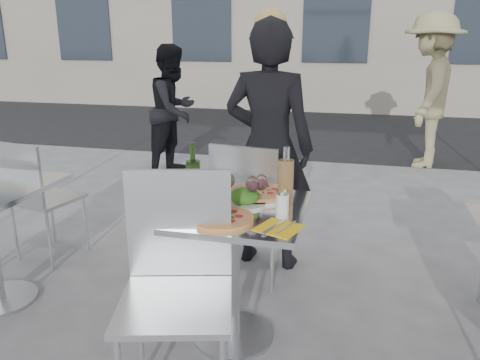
% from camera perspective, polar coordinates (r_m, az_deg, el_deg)
% --- Properties ---
extents(ground, '(80.00, 80.00, 0.00)m').
position_cam_1_polar(ground, '(2.69, -0.82, -18.53)').
color(ground, slate).
extents(street_asphalt, '(24.00, 5.00, 0.00)m').
position_cam_1_polar(street_asphalt, '(8.78, 10.23, 6.20)').
color(street_asphalt, black).
rests_on(street_asphalt, ground).
extents(main_table, '(0.72, 0.72, 0.75)m').
position_cam_1_polar(main_table, '(2.42, -0.87, -8.05)').
color(main_table, '#B7BABF').
rests_on(main_table, ground).
extents(chair_far, '(0.47, 0.48, 0.95)m').
position_cam_1_polar(chair_far, '(2.99, 1.07, -2.71)').
color(chair_far, silver).
rests_on(chair_far, ground).
extents(chair_near, '(0.57, 0.58, 1.02)m').
position_cam_1_polar(chair_near, '(2.06, -7.65, -10.91)').
color(chair_near, silver).
rests_on(chair_near, ground).
extents(side_chair_lfar, '(0.48, 0.49, 0.89)m').
position_cam_1_polar(side_chair_lfar, '(3.61, -23.67, -1.28)').
color(side_chair_lfar, silver).
rests_on(side_chair_lfar, ground).
extents(woman_diner, '(0.66, 0.46, 1.70)m').
position_cam_1_polar(woman_diner, '(3.21, 3.50, 3.97)').
color(woman_diner, black).
rests_on(woman_diner, ground).
extents(pedestrian_a, '(0.73, 0.85, 1.52)m').
position_cam_1_polar(pedestrian_a, '(5.67, -8.06, 8.43)').
color(pedestrian_a, black).
rests_on(pedestrian_a, ground).
extents(pedestrian_b, '(0.92, 1.34, 1.90)m').
position_cam_1_polar(pedestrian_b, '(6.35, 22.02, 9.99)').
color(pedestrian_b, '#978D61').
rests_on(pedestrian_b, ground).
extents(pizza_near, '(0.30, 0.30, 0.02)m').
position_cam_1_polar(pizza_near, '(2.18, -2.29, -4.68)').
color(pizza_near, tan).
rests_on(pizza_near, main_table).
extents(pizza_far, '(0.35, 0.35, 0.03)m').
position_cam_1_polar(pizza_far, '(2.52, 2.29, -1.57)').
color(pizza_far, white).
rests_on(pizza_far, main_table).
extents(salad_plate, '(0.22, 0.22, 0.09)m').
position_cam_1_polar(salad_plate, '(2.37, 0.58, -2.18)').
color(salad_plate, white).
rests_on(salad_plate, main_table).
extents(wine_bottle, '(0.07, 0.08, 0.29)m').
position_cam_1_polar(wine_bottle, '(2.47, -5.71, 0.41)').
color(wine_bottle, '#325A21').
rests_on(wine_bottle, main_table).
extents(carafe, '(0.08, 0.08, 0.29)m').
position_cam_1_polar(carafe, '(2.41, 5.61, 0.08)').
color(carafe, tan).
rests_on(carafe, main_table).
extents(sugar_shaker, '(0.06, 0.06, 0.11)m').
position_cam_1_polar(sugar_shaker, '(2.28, 5.19, -2.63)').
color(sugar_shaker, white).
rests_on(sugar_shaker, main_table).
extents(wineglass_white_a, '(0.07, 0.07, 0.16)m').
position_cam_1_polar(wineglass_white_a, '(2.41, -2.04, -0.04)').
color(wineglass_white_a, white).
rests_on(wineglass_white_a, main_table).
extents(wineglass_white_b, '(0.07, 0.07, 0.16)m').
position_cam_1_polar(wineglass_white_b, '(2.39, -1.45, -0.19)').
color(wineglass_white_b, white).
rests_on(wineglass_white_b, main_table).
extents(wineglass_red_a, '(0.07, 0.07, 0.16)m').
position_cam_1_polar(wineglass_red_a, '(2.33, 1.52, -0.64)').
color(wineglass_red_a, white).
rests_on(wineglass_red_a, main_table).
extents(wineglass_red_b, '(0.07, 0.07, 0.16)m').
position_cam_1_polar(wineglass_red_b, '(2.36, 2.62, -0.44)').
color(wineglass_red_b, white).
rests_on(wineglass_red_b, main_table).
extents(napkin_left, '(0.25, 0.25, 0.01)m').
position_cam_1_polar(napkin_left, '(2.23, -7.75, -4.52)').
color(napkin_left, yellow).
rests_on(napkin_left, main_table).
extents(napkin_right, '(0.23, 0.23, 0.01)m').
position_cam_1_polar(napkin_right, '(2.10, 4.77, -5.80)').
color(napkin_right, yellow).
rests_on(napkin_right, main_table).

